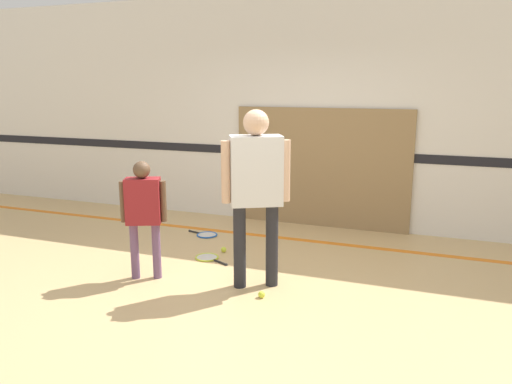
{
  "coord_description": "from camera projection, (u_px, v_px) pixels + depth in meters",
  "views": [
    {
      "loc": [
        1.77,
        -4.32,
        1.98
      ],
      "look_at": [
        0.14,
        0.07,
        0.96
      ],
      "focal_mm": 35.0,
      "sensor_mm": 36.0,
      "label": 1
    }
  ],
  "objects": [
    {
      "name": "person_instructor",
      "position": [
        256.0,
        180.0,
        4.76
      ],
      "size": [
        0.6,
        0.47,
        1.75
      ],
      "rotation": [
        0.0,
        0.0,
        0.49
      ],
      "color": "#232328",
      "rests_on": "ground_plane"
    },
    {
      "name": "racket_spare_on_floor",
      "position": [
        208.0,
        258.0,
        5.76
      ],
      "size": [
        0.51,
        0.37,
        0.03
      ],
      "rotation": [
        0.0,
        0.0,
        5.85
      ],
      "color": "#C6D838",
      "rests_on": "ground_plane"
    },
    {
      "name": "tennis_ball_by_spare_racket",
      "position": [
        224.0,
        250.0,
        5.98
      ],
      "size": [
        0.07,
        0.07,
        0.07
      ],
      "primitive_type": "sphere",
      "color": "#CCE038",
      "rests_on": "ground_plane"
    },
    {
      "name": "person_student_left",
      "position": [
        143.0,
        207.0,
        5.04
      ],
      "size": [
        0.43,
        0.31,
        1.23
      ],
      "rotation": [
        0.0,
        0.0,
        0.4
      ],
      "color": "#6B4C70",
      "rests_on": "ground_plane"
    },
    {
      "name": "racket_second_spare",
      "position": [
        206.0,
        235.0,
        6.64
      ],
      "size": [
        0.49,
        0.34,
        0.03
      ],
      "rotation": [
        0.0,
        0.0,
        2.88
      ],
      "color": "blue",
      "rests_on": "ground_plane"
    },
    {
      "name": "ground_plane",
      "position": [
        240.0,
        286.0,
        4.98
      ],
      "size": [
        16.0,
        16.0,
        0.0
      ],
      "primitive_type": "plane",
      "color": "tan"
    },
    {
      "name": "wall_panel",
      "position": [
        321.0,
        168.0,
        6.93
      ],
      "size": [
        2.45,
        0.05,
        1.66
      ],
      "color": "#93754C",
      "rests_on": "ground_plane"
    },
    {
      "name": "wall_back",
      "position": [
        307.0,
        112.0,
        6.9
      ],
      "size": [
        16.0,
        0.07,
        3.2
      ],
      "color": "silver",
      "rests_on": "ground_plane"
    },
    {
      "name": "floor_stripe",
      "position": [
        288.0,
        238.0,
        6.51
      ],
      "size": [
        14.4,
        0.1,
        0.01
      ],
      "color": "orange",
      "rests_on": "ground_plane"
    },
    {
      "name": "tennis_ball_near_instructor",
      "position": [
        262.0,
        294.0,
        4.71
      ],
      "size": [
        0.07,
        0.07,
        0.07
      ],
      "primitive_type": "sphere",
      "color": "#CCE038",
      "rests_on": "ground_plane"
    }
  ]
}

